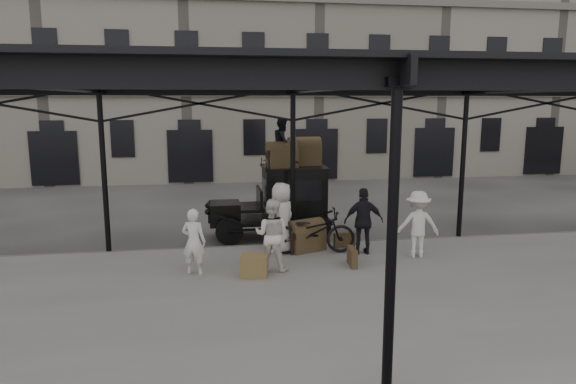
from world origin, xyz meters
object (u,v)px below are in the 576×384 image
Objects in this scene: taxi at (283,198)px; steamer_trunk_platform at (306,237)px; bicycle at (313,232)px; porter_left at (194,242)px; steamer_trunk_roof_near at (282,157)px; porter_official at (364,221)px.

steamer_trunk_platform is (0.31, -2.03, -0.70)m from taxi.
taxi reaches higher than bicycle.
porter_left is at bearing -126.41° from taxi.
steamer_trunk_roof_near is (2.52, 3.28, 1.57)m from porter_left.
taxi reaches higher than steamer_trunk_platform.
porter_official is 1.62m from steamer_trunk_platform.
porter_official is at bearing -55.77° from taxi.
porter_official reaches higher than steamer_trunk_platform.
steamer_trunk_roof_near reaches higher than steamer_trunk_platform.
steamer_trunk_roof_near reaches higher than porter_left.
taxi is 1.32m from steamer_trunk_roof_near.
taxi reaches higher than porter_left.
porter_official is at bearing -43.69° from steamer_trunk_platform.
steamer_trunk_roof_near is at bearing -45.81° from porter_official.
porter_official reaches higher than porter_left.
taxi is 2.40m from bicycle.
steamer_trunk_roof_near is (-1.83, 2.32, 1.47)m from porter_official.
porter_left is (-2.60, -3.52, -0.28)m from taxi.
bicycle is 0.39m from steamer_trunk_platform.
taxi is 2.08× the size of porter_official.
steamer_trunk_roof_near is 0.90× the size of steamer_trunk_platform.
steamer_trunk_roof_near is at bearing -107.92° from porter_left.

